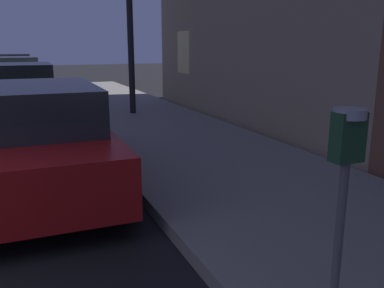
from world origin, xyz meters
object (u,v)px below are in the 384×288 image
Objects in this scene: car_red at (33,138)px; car_yellow_cab at (22,90)px; parking_meter at (345,166)px; car_black at (18,74)px; car_blue at (16,66)px.

car_red and car_yellow_cab have the same top height.
parking_meter reaches higher than car_red.
car_blue is (-0.00, 6.93, 0.01)m from car_black.
car_red is at bearing -90.00° from car_blue.
car_blue is (-1.63, 24.38, -0.50)m from parking_meter.
parking_meter is 0.32× the size of car_blue.
car_red is 6.60m from car_yellow_cab.
car_yellow_cab is (0.00, 6.60, -0.00)m from car_red.
car_red is 13.51m from car_black.
car_black is at bearing 95.31° from parking_meter.
car_yellow_cab is 6.91m from car_black.
car_yellow_cab is 1.02× the size of car_blue.
car_black is (0.00, 6.91, -0.00)m from car_yellow_cab.
parking_meter is 17.53m from car_black.
car_black is at bearing 90.00° from car_red.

